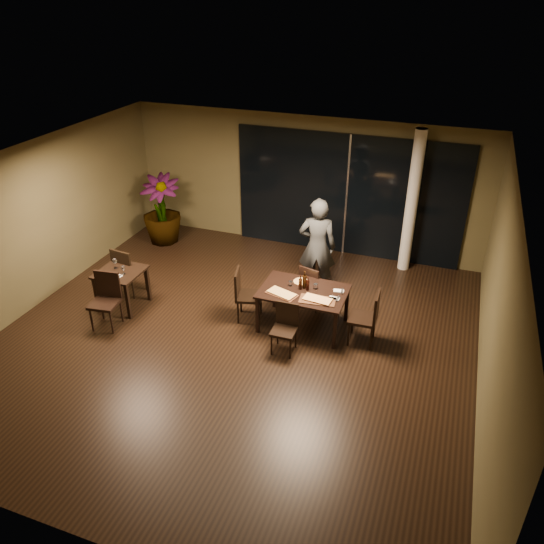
# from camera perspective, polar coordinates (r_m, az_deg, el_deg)

# --- Properties ---
(ground) EXTENTS (8.00, 8.00, 0.00)m
(ground) POSITION_cam_1_polar(r_m,az_deg,el_deg) (9.29, -4.14, -7.26)
(ground) COLOR black
(ground) RESTS_ON ground
(wall_back) EXTENTS (8.00, 0.10, 3.00)m
(wall_back) POSITION_cam_1_polar(r_m,az_deg,el_deg) (11.98, 3.50, 9.56)
(wall_back) COLOR #4E4729
(wall_back) RESTS_ON ground
(wall_front) EXTENTS (8.00, 0.10, 3.00)m
(wall_front) POSITION_cam_1_polar(r_m,az_deg,el_deg) (5.79, -21.76, -17.24)
(wall_front) COLOR #4E4729
(wall_front) RESTS_ON ground
(wall_left) EXTENTS (0.10, 8.00, 3.00)m
(wall_left) POSITION_cam_1_polar(r_m,az_deg,el_deg) (10.69, -24.81, 4.35)
(wall_left) COLOR #4E4729
(wall_left) RESTS_ON ground
(wall_right) EXTENTS (0.10, 8.00, 3.00)m
(wall_right) POSITION_cam_1_polar(r_m,az_deg,el_deg) (7.92, 23.41, -3.90)
(wall_right) COLOR #4E4729
(wall_right) RESTS_ON ground
(ceiling) EXTENTS (8.00, 8.00, 0.04)m
(ceiling) POSITION_cam_1_polar(r_m,az_deg,el_deg) (7.89, -4.93, 10.69)
(ceiling) COLOR white
(ceiling) RESTS_ON wall_back
(window_panel) EXTENTS (5.00, 0.06, 2.70)m
(window_panel) POSITION_cam_1_polar(r_m,az_deg,el_deg) (11.72, 8.07, 8.09)
(window_panel) COLOR black
(window_panel) RESTS_ON ground
(column) EXTENTS (0.24, 0.24, 3.00)m
(column) POSITION_cam_1_polar(r_m,az_deg,el_deg) (11.20, 14.80, 7.21)
(column) COLOR silver
(column) RESTS_ON ground
(main_table) EXTENTS (1.50, 1.00, 0.75)m
(main_table) POSITION_cam_1_polar(r_m,az_deg,el_deg) (9.25, 3.40, -2.39)
(main_table) COLOR black
(main_table) RESTS_ON ground
(side_table) EXTENTS (0.80, 0.80, 0.75)m
(side_table) POSITION_cam_1_polar(r_m,az_deg,el_deg) (10.25, -15.96, -0.52)
(side_table) COLOR black
(side_table) RESTS_ON ground
(chair_main_far) EXTENTS (0.51, 0.51, 0.89)m
(chair_main_far) POSITION_cam_1_polar(r_m,az_deg,el_deg) (9.88, 4.26, -1.39)
(chair_main_far) COLOR black
(chair_main_far) RESTS_ON ground
(chair_main_near) EXTENTS (0.40, 0.40, 0.85)m
(chair_main_near) POSITION_cam_1_polar(r_m,az_deg,el_deg) (8.80, 1.45, -5.72)
(chair_main_near) COLOR black
(chair_main_near) RESTS_ON ground
(chair_main_left) EXTENTS (0.56, 0.56, 0.99)m
(chair_main_left) POSITION_cam_1_polar(r_m,az_deg,el_deg) (9.54, -2.99, -2.17)
(chair_main_left) COLOR black
(chair_main_left) RESTS_ON ground
(chair_main_right) EXTENTS (0.48, 0.48, 1.00)m
(chair_main_right) POSITION_cam_1_polar(r_m,az_deg,el_deg) (9.04, 10.33, -4.58)
(chair_main_right) COLOR black
(chair_main_right) RESTS_ON ground
(chair_side_far) EXTENTS (0.52, 0.52, 1.00)m
(chair_side_far) POSITION_cam_1_polar(r_m,az_deg,el_deg) (10.63, -15.37, 0.30)
(chair_side_far) COLOR black
(chair_side_far) RESTS_ON ground
(chair_side_near) EXTENTS (0.53, 0.53, 1.01)m
(chair_side_near) POSITION_cam_1_polar(r_m,az_deg,el_deg) (9.81, -17.40, -2.56)
(chair_side_near) COLOR black
(chair_side_near) RESTS_ON ground
(diner) EXTENTS (0.74, 0.56, 1.97)m
(diner) POSITION_cam_1_polar(r_m,az_deg,el_deg) (10.20, 4.88, 2.73)
(diner) COLOR #2C2F31
(diner) RESTS_ON ground
(potted_plant) EXTENTS (1.10, 1.10, 1.61)m
(potted_plant) POSITION_cam_1_polar(r_m,az_deg,el_deg) (12.59, -11.82, 6.59)
(potted_plant) COLOR #1A4918
(potted_plant) RESTS_ON ground
(pizza_board_left) EXTENTS (0.60, 0.42, 0.01)m
(pizza_board_left) POSITION_cam_1_polar(r_m,az_deg,el_deg) (9.07, 1.06, -2.39)
(pizza_board_left) COLOR #4D2918
(pizza_board_left) RESTS_ON main_table
(pizza_board_right) EXTENTS (0.63, 0.37, 0.01)m
(pizza_board_right) POSITION_cam_1_polar(r_m,az_deg,el_deg) (8.94, 4.90, -3.04)
(pizza_board_right) COLOR #422515
(pizza_board_right) RESTS_ON main_table
(oblong_pizza_left) EXTENTS (0.51, 0.35, 0.02)m
(oblong_pizza_left) POSITION_cam_1_polar(r_m,az_deg,el_deg) (9.06, 1.06, -2.31)
(oblong_pizza_left) COLOR maroon
(oblong_pizza_left) RESTS_ON pizza_board_left
(oblong_pizza_right) EXTENTS (0.47, 0.25, 0.02)m
(oblong_pizza_right) POSITION_cam_1_polar(r_m,az_deg,el_deg) (8.93, 4.91, -2.95)
(oblong_pizza_right) COLOR maroon
(oblong_pizza_right) RESTS_ON pizza_board_right
(round_pizza) EXTENTS (0.27, 0.27, 0.01)m
(round_pizza) POSITION_cam_1_polar(r_m,az_deg,el_deg) (9.45, 3.16, -1.06)
(round_pizza) COLOR #A51812
(round_pizza) RESTS_ON main_table
(bottle_a) EXTENTS (0.06, 0.06, 0.27)m
(bottle_a) POSITION_cam_1_polar(r_m,az_deg,el_deg) (9.17, 3.07, -1.11)
(bottle_a) COLOR black
(bottle_a) RESTS_ON main_table
(bottle_b) EXTENTS (0.06, 0.06, 0.26)m
(bottle_b) POSITION_cam_1_polar(r_m,az_deg,el_deg) (9.16, 3.85, -1.24)
(bottle_b) COLOR black
(bottle_b) RESTS_ON main_table
(bottle_c) EXTENTS (0.07, 0.07, 0.33)m
(bottle_c) POSITION_cam_1_polar(r_m,az_deg,el_deg) (9.20, 3.53, -0.84)
(bottle_c) COLOR black
(bottle_c) RESTS_ON main_table
(tumbler_left) EXTENTS (0.07, 0.07, 0.08)m
(tumbler_left) POSITION_cam_1_polar(r_m,az_deg,el_deg) (9.32, 1.99, -1.24)
(tumbler_left) COLOR white
(tumbler_left) RESTS_ON main_table
(tumbler_right) EXTENTS (0.08, 0.08, 0.09)m
(tumbler_right) POSITION_cam_1_polar(r_m,az_deg,el_deg) (9.25, 4.71, -1.54)
(tumbler_right) COLOR white
(tumbler_right) RESTS_ON main_table
(napkin_near) EXTENTS (0.19, 0.12, 0.01)m
(napkin_near) POSITION_cam_1_polar(r_m,az_deg,el_deg) (9.02, 6.69, -2.82)
(napkin_near) COLOR silver
(napkin_near) RESTS_ON main_table
(napkin_far) EXTENTS (0.19, 0.13, 0.01)m
(napkin_far) POSITION_cam_1_polar(r_m,az_deg,el_deg) (9.24, 7.19, -2.02)
(napkin_far) COLOR white
(napkin_far) RESTS_ON main_table
(wine_glass_a) EXTENTS (0.09, 0.09, 0.19)m
(wine_glass_a) POSITION_cam_1_polar(r_m,az_deg,el_deg) (10.27, -16.53, 0.88)
(wine_glass_a) COLOR white
(wine_glass_a) RESTS_ON side_table
(wine_glass_b) EXTENTS (0.07, 0.07, 0.16)m
(wine_glass_b) POSITION_cam_1_polar(r_m,az_deg,el_deg) (10.03, -15.71, 0.21)
(wine_glass_b) COLOR white
(wine_glass_b) RESTS_ON side_table
(side_napkin) EXTENTS (0.20, 0.15, 0.01)m
(side_napkin) POSITION_cam_1_polar(r_m,az_deg,el_deg) (10.03, -16.33, -0.38)
(side_napkin) COLOR white
(side_napkin) RESTS_ON side_table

